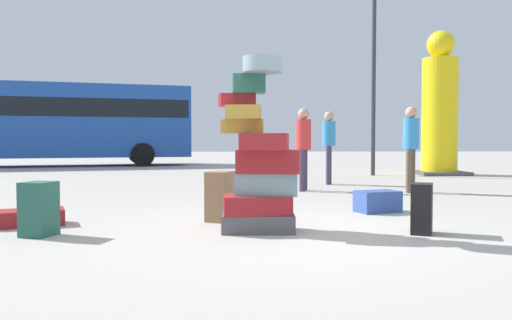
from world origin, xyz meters
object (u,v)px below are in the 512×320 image
Objects in this scene: suitcase_black_left_side at (422,209)px; person_tourist_with_camera at (329,141)px; suitcase_navy_white_trunk at (378,201)px; yellow_dummy_statue at (440,111)px; suitcase_maroon_right_side at (28,218)px; person_passerby_in_red at (411,141)px; suitcase_brown_foreground_far at (222,196)px; lamp_post at (374,22)px; suitcase_tower at (260,166)px; suitcase_teal_upright_blue at (39,209)px; person_bearded_onlooker at (303,142)px; parked_bus at (48,119)px.

person_tourist_with_camera reaches higher than suitcase_black_left_side.
suitcase_navy_white_trunk is 0.14× the size of yellow_dummy_statue.
suitcase_maroon_right_side is 1.36× the size of suitcase_navy_white_trunk.
suitcase_brown_foreground_far is at bearing -12.92° from person_passerby_in_red.
suitcase_black_left_side is 0.88× the size of suitcase_brown_foreground_far.
person_tourist_with_camera is 4.80m from lamp_post.
suitcase_tower is 3.35× the size of suitcase_teal_upright_blue.
person_tourist_with_camera is at bearing 72.12° from suitcase_teal_upright_blue.
suitcase_black_left_side is 4.50m from suitcase_maroon_right_side.
lamp_post is (2.59, 4.38, 3.39)m from person_bearded_onlooker.
suitcase_tower is 0.97m from suitcase_brown_foreground_far.
person_bearded_onlooker is at bearing 24.99° from suitcase_maroon_right_side.
person_tourist_with_camera reaches higher than person_passerby_in_red.
lamp_post is (6.38, 8.38, 4.27)m from suitcase_maroon_right_side.
suitcase_navy_white_trunk is at bearing 41.64° from suitcase_brown_foreground_far.
suitcase_brown_foreground_far is at bearing -14.39° from suitcase_maroon_right_side.
person_bearded_onlooker is at bearing -63.50° from parked_bus.
suitcase_brown_foreground_far is 0.06× the size of parked_bus.
suitcase_navy_white_trunk is at bearing 39.69° from suitcase_tower.
suitcase_tower reaches higher than suitcase_teal_upright_blue.
suitcase_teal_upright_blue reaches higher than suitcase_navy_white_trunk.
suitcase_black_left_side is 10.27m from yellow_dummy_statue.
yellow_dummy_statue reaches higher than suitcase_black_left_side.
person_passerby_in_red is (3.11, 4.09, 0.27)m from suitcase_tower.
suitcase_black_left_side is 6.20m from person_tourist_with_camera.
suitcase_teal_upright_blue is 4.36m from suitcase_navy_white_trunk.
suitcase_tower is 1.16× the size of person_bearded_onlooker.
person_bearded_onlooker is at bearing 70.22° from suitcase_teal_upright_blue.
lamp_post is at bearing 67.47° from suitcase_tower.
person_passerby_in_red reaches higher than suitcase_black_left_side.
person_bearded_onlooker is 2.06m from person_passerby_in_red.
suitcase_maroon_right_side is at bearing -134.19° from yellow_dummy_statue.
suitcase_black_left_side is at bearing 11.84° from person_tourist_with_camera.
person_tourist_with_camera is at bearing -140.47° from yellow_dummy_statue.
person_passerby_in_red reaches higher than suitcase_navy_white_trunk.
suitcase_maroon_right_side is 11.36m from lamp_post.
suitcase_navy_white_trunk is (4.42, 0.96, 0.06)m from suitcase_maroon_right_side.
suitcase_tower is 1.81m from suitcase_black_left_side.
person_passerby_in_red is at bearing 44.12° from suitcase_navy_white_trunk.
suitcase_brown_foreground_far is 10.50m from yellow_dummy_statue.
suitcase_teal_upright_blue is 0.78m from suitcase_maroon_right_side.
suitcase_black_left_side is 4.77m from person_bearded_onlooker.
person_tourist_with_camera reaches higher than suitcase_brown_foreground_far.
suitcase_navy_white_trunk is at bearing 30.88° from person_bearded_onlooker.
person_passerby_in_red is 5.73m from yellow_dummy_statue.
suitcase_tower reaches higher than suitcase_maroon_right_side.
person_bearded_onlooker is (1.52, 3.71, 0.67)m from suitcase_brown_foreground_far.
person_tourist_with_camera is (0.12, 6.16, 0.73)m from suitcase_black_left_side.
yellow_dummy_statue is at bearing 78.03° from suitcase_brown_foreground_far.
lamp_post reaches higher than person_passerby_in_red.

